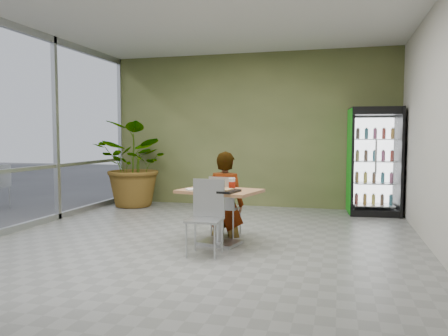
{
  "coord_description": "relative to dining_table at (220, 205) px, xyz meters",
  "views": [
    {
      "loc": [
        1.84,
        -5.52,
        1.47
      ],
      "look_at": [
        0.17,
        0.75,
        1.0
      ],
      "focal_mm": 35.0,
      "sensor_mm": 36.0,
      "label": 1
    }
  ],
  "objects": [
    {
      "name": "dining_table",
      "position": [
        0.0,
        0.0,
        0.0
      ],
      "size": [
        1.17,
        0.95,
        0.75
      ],
      "rotation": [
        0.0,
        0.0,
        -0.24
      ],
      "color": "#9D6843",
      "rests_on": "ground"
    },
    {
      "name": "storefront_frame",
      "position": [
        -3.27,
        -0.15,
        1.06
      ],
      "size": [
        0.1,
        7.0,
        3.2
      ],
      "primitive_type": null,
      "color": "#A9ACAE",
      "rests_on": "ground"
    },
    {
      "name": "napkin_stack",
      "position": [
        -0.34,
        -0.15,
        0.22
      ],
      "size": [
        0.22,
        0.22,
        0.02
      ],
      "primitive_type": "cube",
      "rotation": [
        0.0,
        0.0,
        0.62
      ],
      "color": "silver",
      "rests_on": "dining_table"
    },
    {
      "name": "beverage_fridge",
      "position": [
        2.19,
        2.95,
        0.47
      ],
      "size": [
        0.98,
        0.78,
        2.01
      ],
      "rotation": [
        0.0,
        0.0,
        0.09
      ],
      "color": "black",
      "rests_on": "ground"
    },
    {
      "name": "cafeteria_tray",
      "position": [
        0.06,
        -0.23,
        0.23
      ],
      "size": [
        0.54,
        0.44,
        0.03
      ],
      "primitive_type": "cube",
      "rotation": [
        0.0,
        0.0,
        -0.21
      ],
      "color": "black",
      "rests_on": "dining_table"
    },
    {
      "name": "potted_plant",
      "position": [
        -2.53,
        2.65,
        0.35
      ],
      "size": [
        1.98,
        1.84,
        1.78
      ],
      "primitive_type": "imported",
      "rotation": [
        0.0,
        0.0,
        -0.35
      ],
      "color": "#386B2A",
      "rests_on": "ground"
    },
    {
      "name": "ground",
      "position": [
        -0.27,
        -0.15,
        -0.54
      ],
      "size": [
        7.0,
        7.0,
        0.0
      ],
      "primitive_type": "plane",
      "color": "gray",
      "rests_on": "ground"
    },
    {
      "name": "chair_near",
      "position": [
        -0.03,
        -0.5,
        0.01
      ],
      "size": [
        0.42,
        0.42,
        0.93
      ],
      "rotation": [
        0.0,
        0.0,
        0.02
      ],
      "color": "#A9ACAE",
      "rests_on": "ground"
    },
    {
      "name": "soda_cup",
      "position": [
        0.18,
        -0.02,
        0.29
      ],
      "size": [
        0.09,
        0.09,
        0.16
      ],
      "color": "silver",
      "rests_on": "dining_table"
    },
    {
      "name": "chair_far",
      "position": [
        -0.06,
        0.45,
        -0.02
      ],
      "size": [
        0.43,
        0.43,
        0.89
      ],
      "rotation": [
        0.0,
        0.0,
        3.05
      ],
      "color": "#A9ACAE",
      "rests_on": "ground"
    },
    {
      "name": "seated_woman",
      "position": [
        -0.05,
        0.49,
        -0.06
      ],
      "size": [
        0.6,
        0.42,
        1.55
      ],
      "primitive_type": "imported",
      "rotation": [
        0.0,
        0.0,
        3.05
      ],
      "color": "black",
      "rests_on": "ground"
    },
    {
      "name": "room_envelope",
      "position": [
        -0.27,
        -0.15,
        1.06
      ],
      "size": [
        6.0,
        7.0,
        3.2
      ],
      "primitive_type": null,
      "color": "beige",
      "rests_on": "ground"
    },
    {
      "name": "pizza_plate",
      "position": [
        -0.06,
        0.05,
        0.23
      ],
      "size": [
        0.3,
        0.24,
        0.03
      ],
      "color": "silver",
      "rests_on": "dining_table"
    }
  ]
}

